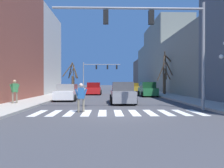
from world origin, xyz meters
TOP-DOWN VIEW (x-y plane):
  - ground_plane at (0.00, 0.00)m, footprint 240.00×240.00m
  - building_row_right at (11.38, 25.17)m, footprint 6.00×66.17m
  - crosswalk_stripes at (-0.00, 0.30)m, footprint 9.45×2.60m
  - traffic_signal_near at (2.49, 1.27)m, footprint 9.32×0.28m
  - traffic_signal_far at (-2.37, 32.55)m, footprint 7.63×0.28m
  - car_parked_right_far at (4.40, 34.10)m, footprint 2.05×4.46m
  - car_parked_right_mid at (-2.41, 18.82)m, footprint 2.15×4.58m
  - car_parked_left_far at (-4.40, 9.00)m, footprint 2.03×4.39m
  - car_driving_toward_lane at (4.41, 14.62)m, footprint 2.02×4.32m
  - car_at_intersection at (0.65, 6.04)m, footprint 2.02×4.80m
  - car_parked_right_near at (4.38, 28.58)m, footprint 2.07×4.79m
  - pedestrian_on_left_sidewalk at (-7.56, 4.56)m, footprint 0.60×0.60m
  - pedestrian_near_right_corner at (-2.13, 0.54)m, footprint 0.72×0.26m
  - street_tree_left_mid at (7.81, 18.34)m, footprint 3.22×3.11m
  - street_tree_right_mid at (-7.32, 33.24)m, footprint 2.37×3.26m
  - street_tree_right_far at (-6.77, 27.07)m, footprint 2.65×3.15m
  - street_tree_left_near at (7.10, 16.92)m, footprint 1.56×1.24m

SIDE VIEW (x-z plane):
  - ground_plane at x=0.00m, z-range 0.00..0.00m
  - crosswalk_stripes at x=0.00m, z-range 0.00..0.01m
  - car_parked_left_far at x=-4.40m, z-range -0.05..1.52m
  - car_parked_right_near at x=4.38m, z-range -0.05..1.56m
  - car_parked_right_far at x=4.40m, z-range -0.05..1.58m
  - car_parked_right_mid at x=-2.41m, z-range -0.06..1.65m
  - car_driving_toward_lane at x=4.41m, z-range -0.07..1.70m
  - car_at_intersection at x=0.65m, z-range -0.06..1.69m
  - pedestrian_near_right_corner at x=-2.13m, z-range 0.15..1.83m
  - pedestrian_on_left_sidewalk at x=-7.56m, z-range 0.31..2.08m
  - street_tree_left_near at x=7.10m, z-range -0.12..4.08m
  - street_tree_right_mid at x=-7.32m, z-range 0.04..5.29m
  - street_tree_right_far at x=-6.77m, z-range 0.09..5.27m
  - street_tree_left_mid at x=7.81m, z-range -0.15..5.78m
  - traffic_signal_far at x=-2.37m, z-range 1.43..7.18m
  - traffic_signal_near at x=2.49m, z-range 1.62..8.25m
  - building_row_right at x=11.38m, z-range -1.14..12.83m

